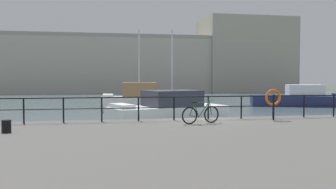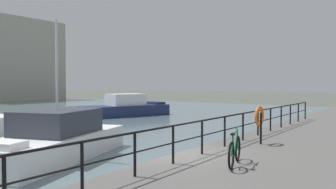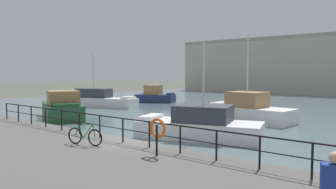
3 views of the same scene
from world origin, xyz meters
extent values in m
plane|color=#4C5147|center=(0.00, 0.00, 0.00)|extent=(240.00, 240.00, 0.00)
cube|color=slate|center=(0.00, 30.20, 0.01)|extent=(80.00, 60.00, 0.01)
cube|color=white|center=(-0.21, 5.97, 0.52)|extent=(8.01, 5.09, 1.01)
cube|color=#333842|center=(0.06, 6.06, 1.52)|extent=(3.89, 3.41, 1.00)
cube|color=white|center=(-3.19, 4.98, 1.14)|extent=(1.49, 2.20, 0.24)
cylinder|color=silver|center=(0.06, 6.06, 3.92)|extent=(0.10, 0.10, 3.81)
cube|color=#23512D|center=(-14.29, 5.53, 0.66)|extent=(7.38, 5.54, 1.29)
cube|color=#997047|center=(-13.38, 5.09, 1.88)|extent=(3.57, 3.38, 1.17)
cube|color=#23512D|center=(-11.71, 4.27, 1.42)|extent=(1.60, 2.13, 0.24)
cube|color=white|center=(-19.55, 13.86, 0.55)|extent=(9.28, 4.84, 1.07)
cube|color=#333842|center=(-20.37, 13.61, 1.60)|extent=(4.50, 2.89, 1.04)
cube|color=white|center=(-15.94, 14.94, 1.20)|extent=(1.51, 1.88, 0.24)
cylinder|color=silver|center=(-20.37, 13.61, 4.17)|extent=(0.10, 0.10, 4.08)
cube|color=white|center=(-0.86, 14.17, 0.60)|extent=(7.08, 3.24, 1.19)
cube|color=#997047|center=(-1.14, 14.18, 1.81)|extent=(2.97, 2.57, 1.22)
cube|color=white|center=(-3.75, 14.37, 1.32)|extent=(0.96, 1.99, 0.24)
cylinder|color=silver|center=(-1.14, 14.18, 4.65)|extent=(0.10, 0.10, 4.46)
cube|color=navy|center=(-18.83, 22.66, 0.53)|extent=(5.79, 4.74, 1.04)
cube|color=#997047|center=(-19.09, 22.53, 1.68)|extent=(2.75, 2.74, 1.26)
cube|color=navy|center=(-16.90, 23.54, 1.17)|extent=(1.40, 2.09, 0.24)
cylinder|color=black|center=(-10.81, -0.75, 1.44)|extent=(0.07, 0.07, 1.05)
cylinder|color=black|center=(-9.22, -0.75, 1.44)|extent=(0.07, 0.07, 1.05)
cylinder|color=black|center=(-7.62, -0.75, 1.44)|extent=(0.07, 0.07, 1.05)
cylinder|color=black|center=(-6.02, -0.75, 1.44)|extent=(0.07, 0.07, 1.05)
cylinder|color=black|center=(-4.42, -0.75, 1.44)|extent=(0.07, 0.07, 1.05)
cylinder|color=black|center=(-2.83, -0.75, 1.44)|extent=(0.07, 0.07, 1.05)
cylinder|color=black|center=(-1.23, -0.75, 1.44)|extent=(0.07, 0.07, 1.05)
cylinder|color=black|center=(0.37, -0.75, 1.44)|extent=(0.07, 0.07, 1.05)
cylinder|color=black|center=(1.97, -0.75, 1.44)|extent=(0.07, 0.07, 1.05)
cylinder|color=black|center=(3.56, -0.75, 1.44)|extent=(0.07, 0.07, 1.05)
cylinder|color=black|center=(5.16, -0.75, 1.44)|extent=(0.07, 0.07, 1.05)
cylinder|color=black|center=(6.76, -0.75, 1.44)|extent=(0.07, 0.07, 1.05)
cylinder|color=black|center=(8.36, -0.75, 1.44)|extent=(0.07, 0.07, 1.05)
cylinder|color=black|center=(1.17, -0.75, 1.96)|extent=(23.96, 0.06, 0.06)
cylinder|color=black|center=(1.17, -0.75, 1.49)|extent=(23.96, 0.04, 0.04)
torus|color=black|center=(0.11, -2.07, 1.27)|extent=(0.71, 0.24, 0.72)
torus|color=black|center=(-0.91, -2.34, 1.27)|extent=(0.71, 0.24, 0.72)
cylinder|color=#146638|center=(-0.25, -2.16, 1.51)|extent=(0.54, 0.18, 0.66)
cylinder|color=#146638|center=(-0.59, -2.25, 1.48)|extent=(0.24, 0.10, 0.58)
cylinder|color=#146638|center=(-0.34, -2.19, 1.80)|extent=(0.71, 0.22, 0.11)
cylinder|color=#146638|center=(-0.70, -2.28, 1.23)|extent=(0.43, 0.15, 0.12)
cylinder|color=#146638|center=(-0.80, -2.31, 1.52)|extent=(0.26, 0.10, 0.51)
cylinder|color=#146638|center=(0.06, -2.08, 1.55)|extent=(0.14, 0.07, 0.57)
cube|color=black|center=(-0.69, -2.28, 1.80)|extent=(0.24, 0.14, 0.05)
cylinder|color=#146638|center=(0.00, -2.09, 1.88)|extent=(0.51, 0.16, 0.02)
cylinder|color=black|center=(3.15, -1.62, 1.49)|extent=(0.08, 0.08, 1.15)
torus|color=orange|center=(3.15, -1.56, 1.94)|extent=(0.75, 0.11, 0.75)
cube|color=navy|center=(9.79, -4.38, 2.07)|extent=(0.51, 0.43, 0.62)
sphere|color=tan|center=(9.79, -4.38, 2.49)|extent=(0.22, 0.22, 0.22)
camera|label=1|loc=(-4.58, -16.85, 2.82)|focal=39.36mm
camera|label=2|loc=(-8.95, -6.07, 3.12)|focal=36.68mm
camera|label=3|loc=(11.22, -10.63, 3.97)|focal=35.71mm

